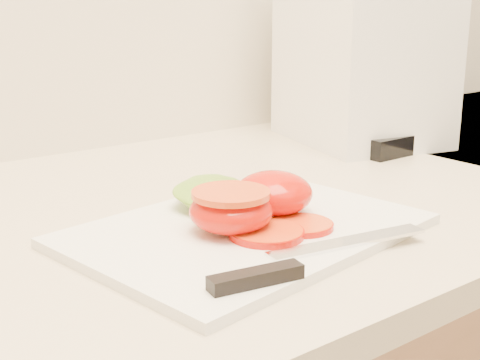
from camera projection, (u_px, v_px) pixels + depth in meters
cutting_board at (246, 230)px, 0.67m from camera, size 0.37×0.29×0.01m
tomato_half_dome at (273, 193)px, 0.70m from camera, size 0.08×0.08×0.05m
tomato_half_cut at (231, 209)px, 0.64m from camera, size 0.08×0.08×0.04m
tomato_slice_0 at (267, 233)px, 0.64m from camera, size 0.07×0.07×0.01m
tomato_slice_1 at (301, 225)px, 0.66m from camera, size 0.06×0.06×0.01m
lettuce_leaf_0 at (215, 193)px, 0.73m from camera, size 0.13×0.12×0.02m
knife at (296, 262)px, 0.56m from camera, size 0.25×0.06×0.01m
appliance at (363, 48)px, 1.06m from camera, size 0.26×0.29×0.30m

